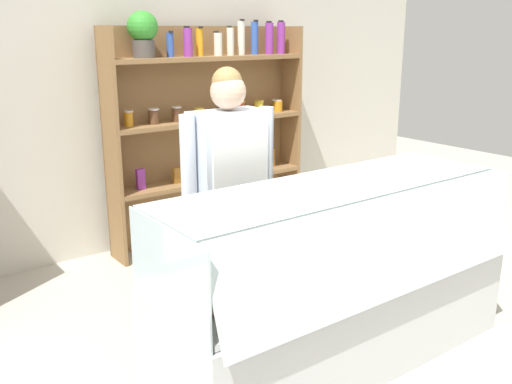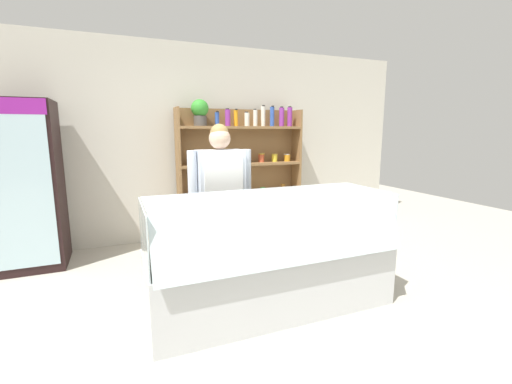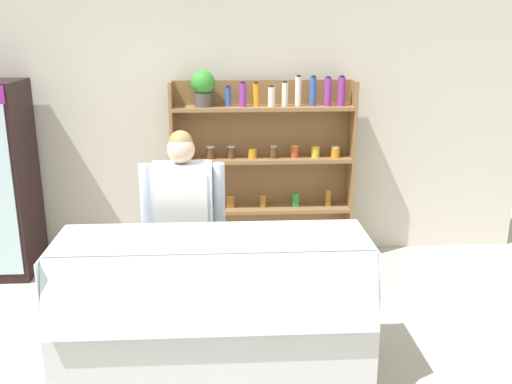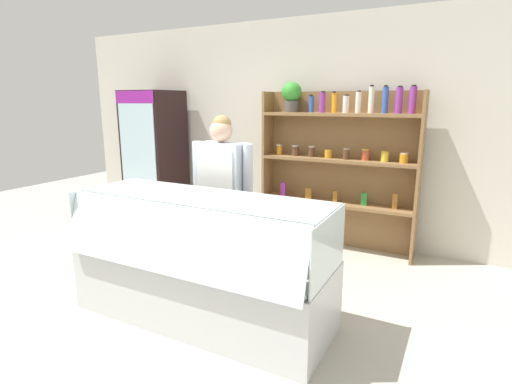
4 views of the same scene
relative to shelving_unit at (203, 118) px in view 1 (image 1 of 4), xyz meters
The scene contains 5 objects.
ground_plane 2.43m from the shelving_unit, 106.25° to the right, with size 12.00×12.00×0.00m, color #B7B2A3.
back_wall 0.71m from the shelving_unit, 157.06° to the left, with size 6.80×0.10×2.70m, color beige.
shelving_unit is the anchor object (origin of this frame).
deli_display_case 2.27m from the shelving_unit, 101.93° to the right, with size 2.08×0.80×1.01m.
shop_clerk 1.55m from the shelving_unit, 115.71° to the right, with size 0.64×0.25×1.60m.
Camera 1 is at (-1.90, -2.05, 1.80)m, focal length 40.00 mm.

